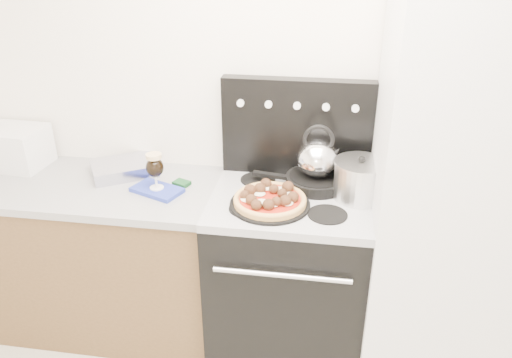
% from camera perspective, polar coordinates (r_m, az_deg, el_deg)
% --- Properties ---
extents(room_shell, '(3.52, 3.01, 2.52)m').
position_cam_1_polar(room_shell, '(1.49, -1.79, -6.57)').
color(room_shell, beige).
rests_on(room_shell, ground).
extents(base_cabinet, '(1.45, 0.60, 0.86)m').
position_cam_1_polar(base_cabinet, '(2.96, -18.35, -8.48)').
color(base_cabinet, brown).
rests_on(base_cabinet, ground).
extents(countertop, '(1.48, 0.63, 0.04)m').
position_cam_1_polar(countertop, '(2.74, -19.67, -0.71)').
color(countertop, '#98989A').
rests_on(countertop, base_cabinet).
extents(stove_body, '(0.76, 0.65, 0.88)m').
position_cam_1_polar(stove_body, '(2.66, 3.63, -11.12)').
color(stove_body, black).
rests_on(stove_body, ground).
extents(cooktop, '(0.76, 0.65, 0.04)m').
position_cam_1_polar(cooktop, '(2.41, 3.94, -2.41)').
color(cooktop, '#ADADB2').
rests_on(cooktop, stove_body).
extents(backguard, '(0.76, 0.08, 0.50)m').
position_cam_1_polar(backguard, '(2.55, 4.69, 5.89)').
color(backguard, black).
rests_on(backguard, cooktop).
extents(fridge, '(0.64, 0.68, 1.90)m').
position_cam_1_polar(fridge, '(2.42, 20.67, -2.71)').
color(fridge, silver).
rests_on(fridge, ground).
extents(toaster_oven, '(0.36, 0.28, 0.22)m').
position_cam_1_polar(toaster_oven, '(3.03, -26.03, 3.32)').
color(toaster_oven, silver).
rests_on(toaster_oven, countertop).
extents(foil_sheet, '(0.40, 0.38, 0.07)m').
position_cam_1_polar(foil_sheet, '(2.74, -14.83, 1.23)').
color(foil_sheet, silver).
rests_on(foil_sheet, countertop).
extents(oven_mitt, '(0.28, 0.22, 0.02)m').
position_cam_1_polar(oven_mitt, '(2.52, -11.24, -1.24)').
color(oven_mitt, '#2939AC').
rests_on(oven_mitt, countertop).
extents(beer_glass, '(0.10, 0.10, 0.19)m').
position_cam_1_polar(beer_glass, '(2.48, -11.45, 0.90)').
color(beer_glass, black).
rests_on(beer_glass, oven_mitt).
extents(pizza_pan, '(0.38, 0.38, 0.01)m').
position_cam_1_polar(pizza_pan, '(2.32, 1.60, -2.89)').
color(pizza_pan, black).
rests_on(pizza_pan, cooktop).
extents(pizza, '(0.36, 0.36, 0.05)m').
position_cam_1_polar(pizza, '(2.30, 1.61, -2.24)').
color(pizza, tan).
rests_on(pizza, pizza_pan).
extents(skillet, '(0.35, 0.35, 0.05)m').
position_cam_1_polar(skillet, '(2.50, 6.88, -0.22)').
color(skillet, black).
rests_on(skillet, cooktop).
extents(tea_kettle, '(0.26, 0.26, 0.22)m').
position_cam_1_polar(tea_kettle, '(2.44, 7.06, 2.70)').
color(tea_kettle, silver).
rests_on(tea_kettle, skillet).
extents(stock_pot, '(0.30, 0.30, 0.18)m').
position_cam_1_polar(stock_pot, '(2.40, 11.77, -0.20)').
color(stock_pot, silver).
rests_on(stock_pot, cooktop).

